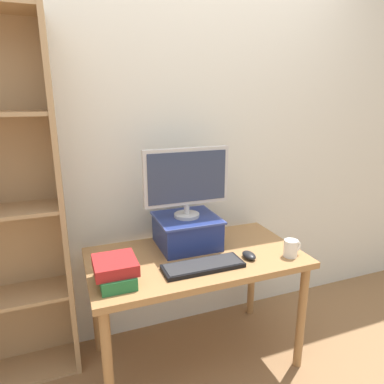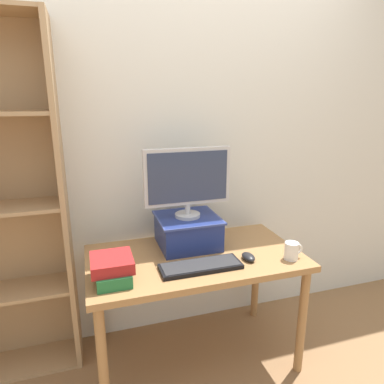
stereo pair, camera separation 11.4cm
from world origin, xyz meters
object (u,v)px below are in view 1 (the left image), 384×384
Objects in this scene: keyboard at (203,266)px; computer_mouse at (249,255)px; book_stack at (116,270)px; coffee_mug at (291,248)px; computer_monitor at (187,179)px; desk at (196,268)px; riser_box at (187,230)px.

computer_mouse is at bearing 2.47° from keyboard.
coffee_mug is (0.97, -0.07, -0.01)m from book_stack.
coffee_mug is (0.50, -0.35, -0.36)m from computer_monitor.
computer_mouse is 0.74m from book_stack.
keyboard is at bearing -97.18° from desk.
riser_box is at bearing 90.00° from computer_monitor.
computer_mouse is 0.95× the size of coffee_mug.
keyboard is at bearing 174.50° from coffee_mug.
desk is at bearing 157.37° from coffee_mug.
coffee_mug is (0.23, -0.06, 0.03)m from computer_mouse.
desk is at bearing -90.09° from riser_box.
riser_box reaches higher than desk.
coffee_mug reaches higher than computer_mouse.
computer_monitor is 4.92× the size of computer_mouse.
computer_mouse reaches higher than keyboard.
riser_box is at bearing 89.91° from desk.
desk is 2.36× the size of computer_monitor.
computer_mouse is at bearing -28.83° from desk.
computer_monitor reaches higher than desk.
riser_box is 0.55m from book_stack.
coffee_mug is at bearing -35.25° from computer_monitor.
riser_box is 0.32m from keyboard.
desk is at bearing 82.82° from keyboard.
computer_monitor is 1.18× the size of keyboard.
computer_mouse is (0.26, -0.15, 0.10)m from desk.
computer_mouse is 0.24m from coffee_mug.
riser_box is 0.61m from coffee_mug.
riser_box reaches higher than coffee_mug.
computer_monitor is 0.65m from book_stack.
keyboard is 0.52m from coffee_mug.
computer_mouse is at bearing -47.65° from computer_monitor.
computer_monitor is 0.71m from coffee_mug.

